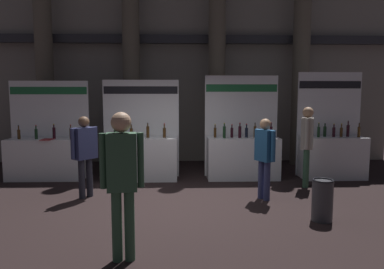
{
  "coord_description": "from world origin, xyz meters",
  "views": [
    {
      "loc": [
        0.14,
        -6.41,
        2.01
      ],
      "look_at": [
        0.42,
        1.43,
        1.15
      ],
      "focal_mm": 33.38,
      "sensor_mm": 36.0,
      "label": 1
    }
  ],
  "objects_px": {
    "exhibitor_booth_0": "(47,154)",
    "visitor_0": "(85,149)",
    "visitor_2": "(122,173)",
    "trash_bin": "(322,200)",
    "visitor_3": "(307,139)",
    "visitor_1": "(265,153)",
    "exhibitor_booth_3": "(332,152)",
    "exhibitor_booth_2": "(243,153)",
    "exhibitor_booth_1": "(141,154)"
  },
  "relations": [
    {
      "from": "trash_bin",
      "to": "visitor_2",
      "type": "xyz_separation_m",
      "value": [
        -2.97,
        -1.29,
        0.75
      ]
    },
    {
      "from": "exhibitor_booth_0",
      "to": "visitor_2",
      "type": "relative_size",
      "value": 1.3
    },
    {
      "from": "exhibitor_booth_1",
      "to": "exhibitor_booth_2",
      "type": "relative_size",
      "value": 0.96
    },
    {
      "from": "exhibitor_booth_2",
      "to": "trash_bin",
      "type": "height_order",
      "value": "exhibitor_booth_2"
    },
    {
      "from": "trash_bin",
      "to": "visitor_3",
      "type": "relative_size",
      "value": 0.39
    },
    {
      "from": "visitor_0",
      "to": "visitor_2",
      "type": "height_order",
      "value": "visitor_2"
    },
    {
      "from": "visitor_3",
      "to": "exhibitor_booth_0",
      "type": "bearing_deg",
      "value": -76.28
    },
    {
      "from": "trash_bin",
      "to": "exhibitor_booth_0",
      "type": "bearing_deg",
      "value": 150.41
    },
    {
      "from": "visitor_1",
      "to": "visitor_3",
      "type": "xyz_separation_m",
      "value": [
        1.15,
        0.92,
        0.13
      ]
    },
    {
      "from": "exhibitor_booth_0",
      "to": "visitor_0",
      "type": "relative_size",
      "value": 1.47
    },
    {
      "from": "visitor_0",
      "to": "visitor_3",
      "type": "height_order",
      "value": "visitor_3"
    },
    {
      "from": "visitor_2",
      "to": "visitor_3",
      "type": "bearing_deg",
      "value": 38.13
    },
    {
      "from": "exhibitor_booth_1",
      "to": "trash_bin",
      "type": "distance_m",
      "value": 4.4
    },
    {
      "from": "visitor_0",
      "to": "visitor_3",
      "type": "bearing_deg",
      "value": 137.46
    },
    {
      "from": "exhibitor_booth_2",
      "to": "visitor_2",
      "type": "xyz_separation_m",
      "value": [
        -2.21,
        -4.29,
        0.46
      ]
    },
    {
      "from": "visitor_2",
      "to": "visitor_0",
      "type": "bearing_deg",
      "value": 106.39
    },
    {
      "from": "exhibitor_booth_2",
      "to": "visitor_3",
      "type": "relative_size",
      "value": 1.41
    },
    {
      "from": "exhibitor_booth_2",
      "to": "visitor_3",
      "type": "xyz_separation_m",
      "value": [
        1.26,
        -0.86,
        0.43
      ]
    },
    {
      "from": "exhibitor_booth_0",
      "to": "exhibitor_booth_2",
      "type": "relative_size",
      "value": 0.95
    },
    {
      "from": "exhibitor_booth_1",
      "to": "visitor_2",
      "type": "relative_size",
      "value": 1.31
    },
    {
      "from": "exhibitor_booth_0",
      "to": "exhibitor_booth_1",
      "type": "xyz_separation_m",
      "value": [
        2.26,
        -0.14,
        0.01
      ]
    },
    {
      "from": "exhibitor_booth_3",
      "to": "visitor_2",
      "type": "xyz_separation_m",
      "value": [
        -4.4,
        -4.27,
        0.45
      ]
    },
    {
      "from": "exhibitor_booth_0",
      "to": "visitor_2",
      "type": "height_order",
      "value": "exhibitor_booth_0"
    },
    {
      "from": "visitor_1",
      "to": "visitor_0",
      "type": "bearing_deg",
      "value": -121.91
    },
    {
      "from": "visitor_1",
      "to": "visitor_3",
      "type": "bearing_deg",
      "value": 101.17
    },
    {
      "from": "exhibitor_booth_3",
      "to": "visitor_1",
      "type": "distance_m",
      "value": 2.74
    },
    {
      "from": "visitor_1",
      "to": "visitor_2",
      "type": "relative_size",
      "value": 0.86
    },
    {
      "from": "exhibitor_booth_2",
      "to": "visitor_3",
      "type": "bearing_deg",
      "value": -34.32
    },
    {
      "from": "exhibitor_booth_1",
      "to": "visitor_2",
      "type": "distance_m",
      "value": 4.3
    },
    {
      "from": "visitor_2",
      "to": "exhibitor_booth_0",
      "type": "bearing_deg",
      "value": 113.11
    },
    {
      "from": "visitor_0",
      "to": "visitor_1",
      "type": "height_order",
      "value": "visitor_0"
    },
    {
      "from": "visitor_1",
      "to": "visitor_2",
      "type": "distance_m",
      "value": 3.42
    },
    {
      "from": "exhibitor_booth_1",
      "to": "exhibitor_booth_3",
      "type": "height_order",
      "value": "exhibitor_booth_3"
    },
    {
      "from": "exhibitor_booth_1",
      "to": "visitor_1",
      "type": "distance_m",
      "value": 3.13
    },
    {
      "from": "visitor_1",
      "to": "visitor_3",
      "type": "relative_size",
      "value": 0.89
    },
    {
      "from": "trash_bin",
      "to": "visitor_0",
      "type": "xyz_separation_m",
      "value": [
        -4.15,
        1.48,
        0.63
      ]
    },
    {
      "from": "exhibitor_booth_3",
      "to": "exhibitor_booth_2",
      "type": "bearing_deg",
      "value": 179.43
    },
    {
      "from": "trash_bin",
      "to": "visitor_1",
      "type": "bearing_deg",
      "value": 118.43
    },
    {
      "from": "visitor_0",
      "to": "visitor_1",
      "type": "distance_m",
      "value": 3.5
    },
    {
      "from": "trash_bin",
      "to": "visitor_0",
      "type": "height_order",
      "value": "visitor_0"
    },
    {
      "from": "visitor_0",
      "to": "visitor_2",
      "type": "bearing_deg",
      "value": 62.32
    },
    {
      "from": "exhibitor_booth_0",
      "to": "visitor_3",
      "type": "distance_m",
      "value": 6.07
    },
    {
      "from": "exhibitor_booth_0",
      "to": "exhibitor_booth_2",
      "type": "xyz_separation_m",
      "value": [
        4.72,
        -0.12,
        0.02
      ]
    },
    {
      "from": "trash_bin",
      "to": "visitor_0",
      "type": "bearing_deg",
      "value": 160.38
    },
    {
      "from": "exhibitor_booth_2",
      "to": "exhibitor_booth_3",
      "type": "bearing_deg",
      "value": -0.57
    },
    {
      "from": "trash_bin",
      "to": "visitor_3",
      "type": "distance_m",
      "value": 2.31
    },
    {
      "from": "exhibitor_booth_2",
      "to": "visitor_0",
      "type": "distance_m",
      "value": 3.73
    },
    {
      "from": "exhibitor_booth_3",
      "to": "visitor_0",
      "type": "distance_m",
      "value": 5.78
    },
    {
      "from": "exhibitor_booth_2",
      "to": "visitor_3",
      "type": "distance_m",
      "value": 1.58
    },
    {
      "from": "trash_bin",
      "to": "visitor_2",
      "type": "relative_size",
      "value": 0.37
    }
  ]
}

